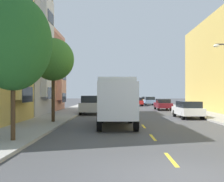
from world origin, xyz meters
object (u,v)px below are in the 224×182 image
at_px(moving_red_sedan, 137,101).
at_px(parked_suv_silver, 91,105).
at_px(parked_wagon_charcoal, 103,100).
at_px(parked_wagon_sky, 149,101).
at_px(delivery_box_truck, 116,98).
at_px(parked_sedan_burgundy, 163,104).
at_px(parked_wagon_white, 188,109).
at_px(parked_hatchback_black, 100,102).
at_px(street_tree_second, 53,60).
at_px(parked_sedan_orange, 146,100).
at_px(street_tree_nearest, 13,43).

bearing_deg(moving_red_sedan, parked_suv_silver, -107.46).
height_order(parked_wagon_charcoal, parked_wagon_sky, same).
relative_size(delivery_box_truck, parked_sedan_burgundy, 1.77).
relative_size(parked_wagon_charcoal, parked_wagon_sky, 1.00).
distance_m(delivery_box_truck, parked_suv_silver, 11.35).
height_order(parked_wagon_sky, parked_sedan_burgundy, parked_wagon_sky).
relative_size(parked_wagon_sky, moving_red_sedan, 1.05).
relative_size(parked_wagon_white, parked_hatchback_black, 1.17).
distance_m(parked_wagon_white, parked_suv_silver, 10.27).
xyz_separation_m(parked_wagon_charcoal, parked_sedan_burgundy, (8.51, -18.91, -0.05)).
height_order(street_tree_second, moving_red_sedan, street_tree_second).
xyz_separation_m(parked_wagon_white, parked_sedan_orange, (-0.10, 36.21, -0.05)).
bearing_deg(parked_wagon_white, street_tree_second, -156.79).
relative_size(parked_wagon_charcoal, parked_suv_silver, 0.98).
relative_size(parked_wagon_charcoal, moving_red_sedan, 1.05).
bearing_deg(parked_wagon_sky, parked_wagon_white, -89.67).
bearing_deg(moving_red_sedan, street_tree_second, -105.47).
relative_size(parked_wagon_white, parked_wagon_sky, 1.01).
relative_size(street_tree_second, parked_sedan_burgundy, 1.34).
xyz_separation_m(parked_sedan_burgundy, parked_sedan_orange, (0.12, 23.61, 0.00)).
distance_m(street_tree_nearest, parked_hatchback_black, 37.66).
height_order(street_tree_nearest, parked_wagon_sky, street_tree_nearest).
bearing_deg(street_tree_second, parked_sedan_burgundy, 58.34).
distance_m(parked_wagon_sky, parked_hatchback_black, 9.96).
distance_m(parked_wagon_white, parked_sedan_burgundy, 12.61).
bearing_deg(parked_hatchback_black, parked_sedan_burgundy, -52.85).
height_order(street_tree_nearest, street_tree_second, street_tree_nearest).
bearing_deg(parked_sedan_burgundy, parked_sedan_orange, 89.70).
bearing_deg(delivery_box_truck, parked_wagon_white, 43.38).
bearing_deg(parked_wagon_charcoal, moving_red_sedan, -47.19).
distance_m(delivery_box_truck, parked_hatchback_black, 30.20).
distance_m(delivery_box_truck, parked_sedan_orange, 42.60).
bearing_deg(parked_sedan_burgundy, parked_hatchback_black, 127.15).
relative_size(delivery_box_truck, parked_hatchback_black, 1.97).
bearing_deg(street_tree_second, delivery_box_truck, -15.38).
bearing_deg(parked_wagon_sky, parked_wagon_charcoal, 162.48).
bearing_deg(parked_wagon_white, delivery_box_truck, -136.62).
height_order(street_tree_nearest, parked_sedan_orange, street_tree_nearest).
relative_size(parked_wagon_sky, parked_sedan_burgundy, 1.04).
relative_size(street_tree_second, delivery_box_truck, 0.76).
relative_size(parked_wagon_white, parked_suv_silver, 0.98).
xyz_separation_m(parked_wagon_charcoal, parked_suv_silver, (-0.19, -26.44, 0.18)).
bearing_deg(parked_hatchback_black, parked_sedan_orange, 53.75).
bearing_deg(parked_suv_silver, parked_hatchback_black, 90.10).
height_order(street_tree_second, parked_wagon_sky, street_tree_second).
xyz_separation_m(parked_wagon_white, parked_suv_silver, (-8.92, 5.08, 0.18)).
distance_m(street_tree_second, parked_wagon_white, 12.43).
xyz_separation_m(street_tree_nearest, parked_sedan_orange, (10.77, 49.51, -3.71)).
relative_size(parked_hatchback_black, moving_red_sedan, 0.90).
distance_m(parked_wagon_white, parked_sedan_orange, 36.21).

